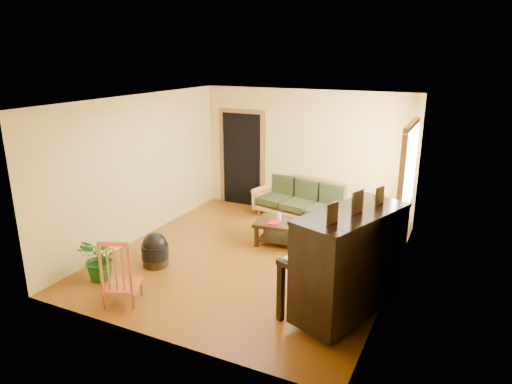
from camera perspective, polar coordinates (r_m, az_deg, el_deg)
The scene contains 16 objects.
floor at distance 7.70m, azimuth -0.61°, elevation -8.25°, with size 5.00×5.00×0.00m, color #592E0B.
doorway at distance 10.09m, azimuth -1.77°, elevation 4.05°, with size 1.08×0.16×2.05m, color black.
window at distance 7.80m, azimuth 18.52°, elevation 2.87°, with size 0.12×1.36×1.46m, color white.
sofa at distance 9.30m, azimuth 5.49°, elevation -1.00°, with size 1.97×0.83×0.85m, color #A6713C.
coffee_table at distance 8.14m, azimuth 4.14°, elevation -5.22°, with size 1.17×0.64×0.43m, color black.
armchair at distance 7.30m, azimuth 12.82°, elevation -6.22°, with size 0.88×0.93×0.93m, color #A6713C.
piano at distance 5.95m, azimuth 11.62°, elevation -8.96°, with size 0.96×1.63×1.44m, color black.
footstool at distance 7.55m, azimuth -12.48°, elevation -7.51°, with size 0.43×0.43×0.41m, color black.
red_chair at distance 6.50m, azimuth -16.51°, elevation -9.31°, with size 0.45×0.49×0.96m, color #963C1B.
leaning_frame at distance 9.26m, azimuth 15.61°, elevation -2.25°, with size 0.50×0.11×0.67m, color gold.
ceramic_crock at distance 9.12m, azimuth 18.16°, elevation -4.17°, with size 0.20×0.20×0.25m, color #344B9D.
potted_plant at distance 7.27m, azimuth -18.84°, elevation -7.88°, with size 0.61×0.53×0.68m, color #175018.
book at distance 8.04m, azimuth 1.66°, elevation -3.76°, with size 0.18×0.24×0.02m, color maroon.
candle at distance 8.13m, azimuth 2.92°, elevation -3.12°, with size 0.07×0.07×0.13m, color silver.
glass_jar at distance 8.06m, azimuth 4.86°, elevation -3.62°, with size 0.08×0.08×0.06m, color silver.
remote at distance 7.95m, azimuth 6.76°, elevation -4.15°, with size 0.17×0.04×0.02m, color black.
Camera 1 is at (3.10, -6.24, 3.29)m, focal length 32.00 mm.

